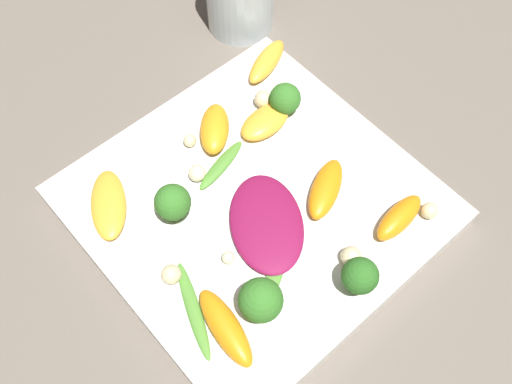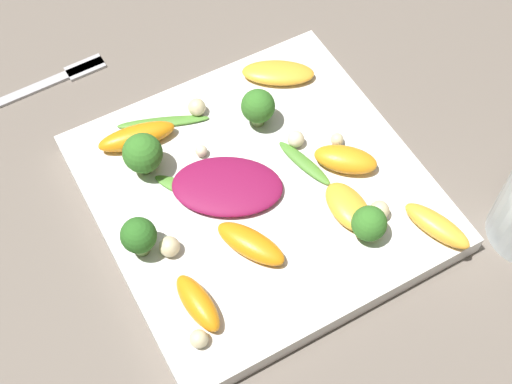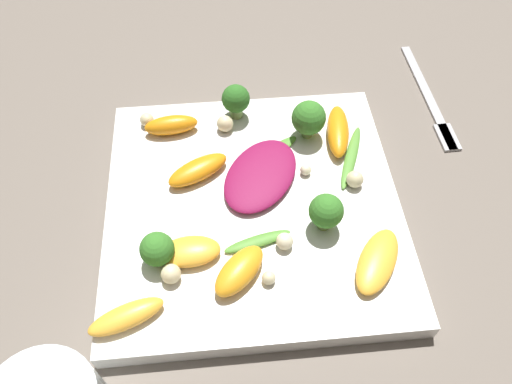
# 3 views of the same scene
# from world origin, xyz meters

# --- Properties ---
(ground_plane) EXTENTS (2.40, 2.40, 0.00)m
(ground_plane) POSITION_xyz_m (0.00, 0.00, 0.00)
(ground_plane) COLOR #6B6056
(plate) EXTENTS (0.30, 0.30, 0.02)m
(plate) POSITION_xyz_m (0.00, 0.00, 0.01)
(plate) COLOR white
(plate) RESTS_ON ground_plane
(fork) EXTENTS (0.19, 0.02, 0.01)m
(fork) POSITION_xyz_m (-0.14, 0.24, 0.00)
(fork) COLOR #B2B2B7
(fork) RESTS_ON ground_plane
(radicchio_leaf_0) EXTENTS (0.12, 0.11, 0.01)m
(radicchio_leaf_0) POSITION_xyz_m (-0.03, 0.01, 0.03)
(radicchio_leaf_0) COLOR maroon
(radicchio_leaf_0) RESTS_ON plate
(orange_segment_0) EXTENTS (0.03, 0.06, 0.02)m
(orange_segment_0) POSITION_xyz_m (-0.11, -0.08, 0.03)
(orange_segment_0) COLOR orange
(orange_segment_0) RESTS_ON plate
(orange_segment_1) EXTENTS (0.06, 0.07, 0.02)m
(orange_segment_1) POSITION_xyz_m (-0.04, -0.05, 0.03)
(orange_segment_1) COLOR orange
(orange_segment_1) RESTS_ON plate
(orange_segment_2) EXTENTS (0.03, 0.06, 0.02)m
(orange_segment_2) POSITION_xyz_m (0.06, -0.06, 0.03)
(orange_segment_2) COLOR #FCAD33
(orange_segment_2) RESTS_ON plate
(orange_segment_3) EXTENTS (0.04, 0.07, 0.02)m
(orange_segment_3) POSITION_xyz_m (0.12, -0.12, 0.03)
(orange_segment_3) COLOR #FCAD33
(orange_segment_3) RESTS_ON plate
(orange_segment_4) EXTENTS (0.06, 0.06, 0.02)m
(orange_segment_4) POSITION_xyz_m (0.08, -0.02, 0.03)
(orange_segment_4) COLOR orange
(orange_segment_4) RESTS_ON plate
(orange_segment_5) EXTENTS (0.08, 0.07, 0.01)m
(orange_segment_5) POSITION_xyz_m (0.08, 0.11, 0.03)
(orange_segment_5) COLOR #FCAD33
(orange_segment_5) RESTS_ON plate
(orange_segment_6) EXTENTS (0.08, 0.04, 0.02)m
(orange_segment_6) POSITION_xyz_m (-0.08, 0.10, 0.03)
(orange_segment_6) COLOR orange
(orange_segment_6) RESTS_ON plate
(broccoli_floret_0) EXTENTS (0.04, 0.04, 0.05)m
(broccoli_floret_0) POSITION_xyz_m (-0.09, 0.07, 0.05)
(broccoli_floret_0) COLOR #7A9E51
(broccoli_floret_0) RESTS_ON plate
(broccoli_floret_1) EXTENTS (0.03, 0.03, 0.04)m
(broccoli_floret_1) POSITION_xyz_m (0.06, -0.09, 0.04)
(broccoli_floret_1) COLOR #84AD5B
(broccoli_floret_1) RESTS_ON plate
(broccoli_floret_2) EXTENTS (0.03, 0.03, 0.04)m
(broccoli_floret_2) POSITION_xyz_m (-0.13, -0.01, 0.05)
(broccoli_floret_2) COLOR #84AD5B
(broccoli_floret_2) RESTS_ON plate
(broccoli_floret_3) EXTENTS (0.03, 0.03, 0.04)m
(broccoli_floret_3) POSITION_xyz_m (0.04, 0.07, 0.05)
(broccoli_floret_3) COLOR #7A9E51
(broccoli_floret_3) RESTS_ON plate
(arugula_sprig_0) EXTENTS (0.06, 0.07, 0.00)m
(arugula_sprig_0) POSITION_xyz_m (-0.06, 0.02, 0.02)
(arugula_sprig_0) COLOR #518E33
(arugula_sprig_0) RESTS_ON plate
(arugula_sprig_1) EXTENTS (0.03, 0.07, 0.01)m
(arugula_sprig_1) POSITION_xyz_m (0.05, 0.00, 0.03)
(arugula_sprig_1) COLOR #518E33
(arugula_sprig_1) RESTS_ON plate
(arugula_sprig_2) EXTENTS (0.09, 0.05, 0.00)m
(arugula_sprig_2) POSITION_xyz_m (-0.05, 0.11, 0.02)
(arugula_sprig_2) COLOR #518E33
(arugula_sprig_2) RESTS_ON plate
(macadamia_nut_0) EXTENTS (0.01, 0.01, 0.01)m
(macadamia_nut_0) POSITION_xyz_m (-0.03, 0.06, 0.03)
(macadamia_nut_0) COLOR beige
(macadamia_nut_0) RESTS_ON plate
(macadamia_nut_1) EXTENTS (0.02, 0.02, 0.02)m
(macadamia_nut_1) POSITION_xyz_m (-0.12, -0.11, 0.03)
(macadamia_nut_1) COLOR beige
(macadamia_nut_1) RESTS_ON plate
(macadamia_nut_2) EXTENTS (0.02, 0.02, 0.02)m
(macadamia_nut_2) POSITION_xyz_m (0.06, 0.03, 0.03)
(macadamia_nut_2) COLOR beige
(macadamia_nut_2) RESTS_ON plate
(macadamia_nut_3) EXTENTS (0.02, 0.02, 0.02)m
(macadamia_nut_3) POSITION_xyz_m (-0.10, -0.02, 0.03)
(macadamia_nut_3) COLOR beige
(macadamia_nut_3) RESTS_ON plate
(macadamia_nut_4) EXTENTS (0.02, 0.02, 0.02)m
(macadamia_nut_4) POSITION_xyz_m (-0.01, 0.11, 0.03)
(macadamia_nut_4) COLOR beige
(macadamia_nut_4) RESTS_ON plate
(macadamia_nut_5) EXTENTS (0.02, 0.02, 0.02)m
(macadamia_nut_5) POSITION_xyz_m (0.08, -0.08, 0.03)
(macadamia_nut_5) COLOR beige
(macadamia_nut_5) RESTS_ON plate
(macadamia_nut_6) EXTENTS (0.01, 0.01, 0.01)m
(macadamia_nut_6) POSITION_xyz_m (0.09, 0.01, 0.03)
(macadamia_nut_6) COLOR beige
(macadamia_nut_6) RESTS_ON plate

